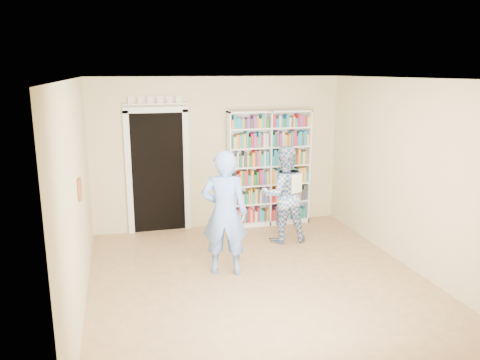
# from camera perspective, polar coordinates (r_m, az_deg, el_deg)

# --- Properties ---
(floor) EXTENTS (5.00, 5.00, 0.00)m
(floor) POSITION_cam_1_polar(r_m,az_deg,el_deg) (6.50, 2.40, -12.31)
(floor) COLOR #976949
(floor) RESTS_ON ground
(ceiling) EXTENTS (5.00, 5.00, 0.00)m
(ceiling) POSITION_cam_1_polar(r_m,az_deg,el_deg) (5.86, 2.66, 12.23)
(ceiling) COLOR white
(ceiling) RESTS_ON wall_back
(wall_back) EXTENTS (4.50, 0.00, 4.50)m
(wall_back) POSITION_cam_1_polar(r_m,az_deg,el_deg) (8.41, -2.56, 3.28)
(wall_back) COLOR beige
(wall_back) RESTS_ON floor
(wall_left) EXTENTS (0.00, 5.00, 5.00)m
(wall_left) POSITION_cam_1_polar(r_m,az_deg,el_deg) (5.80, -19.23, -2.01)
(wall_left) COLOR beige
(wall_left) RESTS_ON floor
(wall_right) EXTENTS (0.00, 5.00, 5.00)m
(wall_right) POSITION_cam_1_polar(r_m,az_deg,el_deg) (7.03, 20.30, 0.49)
(wall_right) COLOR beige
(wall_right) RESTS_ON floor
(bookshelf) EXTENTS (1.53, 0.29, 2.10)m
(bookshelf) POSITION_cam_1_polar(r_m,az_deg,el_deg) (8.55, 3.54, 1.47)
(bookshelf) COLOR white
(bookshelf) RESTS_ON floor
(doorway) EXTENTS (1.10, 0.08, 2.43)m
(doorway) POSITION_cam_1_polar(r_m,az_deg,el_deg) (8.26, -9.99, 1.71)
(doorway) COLOR black
(doorway) RESTS_ON floor
(wall_art) EXTENTS (0.03, 0.25, 0.25)m
(wall_art) POSITION_cam_1_polar(r_m,az_deg,el_deg) (5.98, -18.95, -1.05)
(wall_art) COLOR brown
(wall_art) RESTS_ON wall_left
(man_blue) EXTENTS (0.74, 0.60, 1.76)m
(man_blue) POSITION_cam_1_polar(r_m,az_deg,el_deg) (6.46, -1.90, -4.06)
(man_blue) COLOR #6791E5
(man_blue) RESTS_ON floor
(man_plaid) EXTENTS (0.81, 0.64, 1.62)m
(man_plaid) POSITION_cam_1_polar(r_m,az_deg,el_deg) (7.74, 5.34, -1.74)
(man_plaid) COLOR #33579E
(man_plaid) RESTS_ON floor
(paper_sheet) EXTENTS (0.21, 0.09, 0.31)m
(paper_sheet) POSITION_cam_1_polar(r_m,az_deg,el_deg) (7.52, 6.94, -0.41)
(paper_sheet) COLOR white
(paper_sheet) RESTS_ON man_plaid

